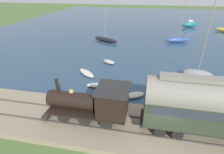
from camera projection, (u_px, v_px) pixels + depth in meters
The scene contains 13 objects.
ground_plane at pixel (157, 137), 12.63m from camera, with size 200.00×200.00×0.00m, color #516B38.
harbor_water at pixel (152, 24), 50.44m from camera, with size 80.00×80.00×0.01m.
rail_embankment at pixel (158, 131), 12.93m from camera, with size 5.44×56.00×0.55m.
steam_locomotive at pixel (95, 102), 12.84m from camera, with size 2.40×6.52×3.23m.
passenger_coach at pixel (215, 106), 11.11m from camera, with size 2.21×9.18×4.34m.
sailboat_black at pixel (106, 39), 34.14m from camera, with size 3.65×5.55×7.74m.
sailboat_teal at pixel (190, 24), 46.04m from camera, with size 2.28×4.18×7.14m.
sailboat_blue at pixel (178, 40), 33.54m from camera, with size 2.32×4.70×8.68m.
sailboat_gray at pixel (198, 73), 20.47m from camera, with size 1.88×3.56×9.37m.
rowboat_far_out at pixel (87, 73), 21.56m from camera, with size 2.69×2.88×0.39m.
rowboat_mid_harbor at pixel (98, 85), 18.83m from camera, with size 1.12×2.63×0.40m.
rowboat_off_pier at pixel (134, 95), 17.14m from camera, with size 1.88×2.30×0.40m.
rowboat_near_shore at pixel (109, 62), 24.65m from camera, with size 1.71×2.11×0.47m.
Camera 1 is at (-9.63, 1.46, 9.73)m, focal length 28.00 mm.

